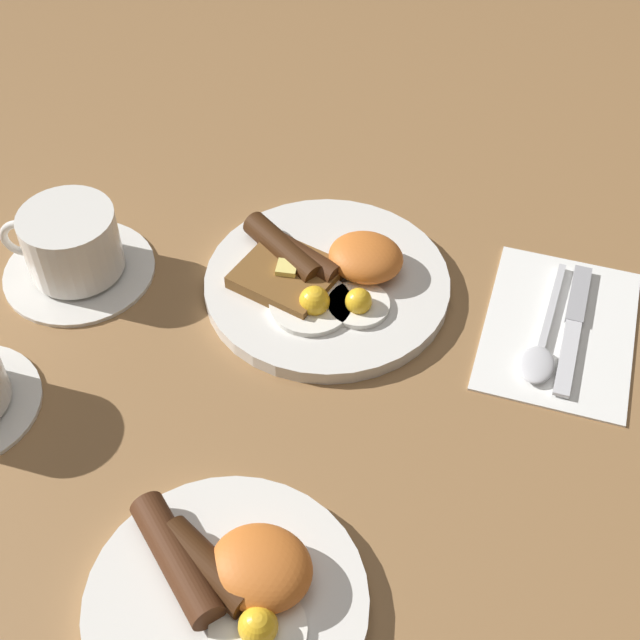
# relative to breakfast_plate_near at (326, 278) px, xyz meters

# --- Properties ---
(ground_plane) EXTENTS (3.00, 3.00, 0.00)m
(ground_plane) POSITION_rel_breakfast_plate_near_xyz_m (-0.00, 0.00, -0.01)
(ground_plane) COLOR olive
(breakfast_plate_near) EXTENTS (0.25, 0.25, 0.05)m
(breakfast_plate_near) POSITION_rel_breakfast_plate_near_xyz_m (0.00, 0.00, 0.00)
(breakfast_plate_near) COLOR silver
(breakfast_plate_near) RESTS_ON ground_plane
(breakfast_plate_far) EXTENTS (0.21, 0.21, 0.05)m
(breakfast_plate_far) POSITION_rel_breakfast_plate_near_xyz_m (-0.06, 0.33, 0.00)
(breakfast_plate_far) COLOR silver
(breakfast_plate_far) RESTS_ON ground_plane
(teacup_near) EXTENTS (0.15, 0.15, 0.08)m
(teacup_near) POSITION_rel_breakfast_plate_near_xyz_m (0.24, 0.08, 0.02)
(teacup_near) COLOR silver
(teacup_near) RESTS_ON ground_plane
(napkin) EXTENTS (0.16, 0.21, 0.01)m
(napkin) POSITION_rel_breakfast_plate_near_xyz_m (-0.23, -0.04, -0.01)
(napkin) COLOR white
(napkin) RESTS_ON ground_plane
(knife) EXTENTS (0.03, 0.17, 0.01)m
(knife) POSITION_rel_breakfast_plate_near_xyz_m (-0.24, -0.05, -0.01)
(knife) COLOR silver
(knife) RESTS_ON napkin
(spoon) EXTENTS (0.03, 0.17, 0.01)m
(spoon) POSITION_rel_breakfast_plate_near_xyz_m (-0.22, 0.00, -0.01)
(spoon) COLOR silver
(spoon) RESTS_ON napkin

